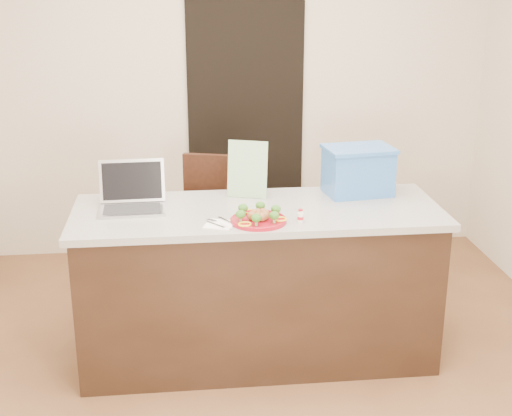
{
  "coord_description": "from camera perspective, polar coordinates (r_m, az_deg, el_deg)",
  "views": [
    {
      "loc": [
        -0.42,
        -3.49,
        2.2
      ],
      "look_at": [
        -0.01,
        0.2,
        0.94
      ],
      "focal_mm": 50.0,
      "sensor_mm": 36.0,
      "label": 1
    }
  ],
  "objects": [
    {
      "name": "yogurt_bottle",
      "position": [
        3.77,
        3.58,
        -0.7
      ],
      "size": [
        0.03,
        0.03,
        0.07
      ],
      "rotation": [
        0.0,
        0.0,
        0.15
      ],
      "color": "silver",
      "rests_on": "island"
    },
    {
      "name": "island",
      "position": [
        4.15,
        0.12,
        -6.07
      ],
      "size": [
        2.06,
        0.76,
        0.92
      ],
      "color": "black",
      "rests_on": "ground"
    },
    {
      "name": "chair",
      "position": [
        4.69,
        -2.95,
        -1.38
      ],
      "size": [
        0.57,
        0.58,
        1.04
      ],
      "rotation": [
        0.0,
        0.0,
        -0.28
      ],
      "color": "#33190F",
      "rests_on": "ground"
    },
    {
      "name": "leaflet",
      "position": [
        4.14,
        -0.69,
        3.11
      ],
      "size": [
        0.24,
        0.12,
        0.33
      ],
      "primitive_type": "cube",
      "rotation": [
        -0.14,
        0.0,
        -0.32
      ],
      "color": "silver",
      "rests_on": "island"
    },
    {
      "name": "broccoli",
      "position": [
        3.75,
        0.19,
        -0.3
      ],
      "size": [
        0.25,
        0.25,
        0.04
      ],
      "color": "#245316",
      "rests_on": "plate"
    },
    {
      "name": "ground",
      "position": [
        4.15,
        0.51,
        -13.33
      ],
      "size": [
        4.0,
        4.0,
        0.0
      ],
      "primitive_type": "plane",
      "color": "brown",
      "rests_on": "ground"
    },
    {
      "name": "meatballs",
      "position": [
        3.75,
        0.25,
        -0.57
      ],
      "size": [
        0.12,
        0.12,
        0.04
      ],
      "color": "brown",
      "rests_on": "plate"
    },
    {
      "name": "blue_box",
      "position": [
        4.25,
        8.16,
        3.01
      ],
      "size": [
        0.42,
        0.33,
        0.28
      ],
      "rotation": [
        0.0,
        0.0,
        0.13
      ],
      "color": "#3268B6",
      "rests_on": "island"
    },
    {
      "name": "laptop",
      "position": [
        4.04,
        -9.89,
        0.98
      ],
      "size": [
        0.37,
        0.3,
        0.26
      ],
      "rotation": [
        0.0,
        0.0,
        0.03
      ],
      "color": "#A4A5A9",
      "rests_on": "island"
    },
    {
      "name": "napkin",
      "position": [
        3.73,
        -2.94,
        -1.31
      ],
      "size": [
        0.18,
        0.18,
        0.01
      ],
      "primitive_type": "cube",
      "rotation": [
        0.0,
        0.0,
        -0.34
      ],
      "color": "white",
      "rests_on": "island"
    },
    {
      "name": "fork",
      "position": [
        3.74,
        -3.25,
        -1.18
      ],
      "size": [
        0.09,
        0.16,
        0.0
      ],
      "rotation": [
        0.0,
        0.0,
        0.67
      ],
      "color": "silver",
      "rests_on": "napkin"
    },
    {
      "name": "pepper_rings",
      "position": [
        3.76,
        0.19,
        -0.82
      ],
      "size": [
        0.26,
        0.27,
        0.01
      ],
      "color": "gold",
      "rests_on": "plate"
    },
    {
      "name": "knife",
      "position": [
        3.72,
        -2.46,
        -1.28
      ],
      "size": [
        0.07,
        0.19,
        0.01
      ],
      "rotation": [
        0.0,
        0.0,
        0.56
      ],
      "color": "white",
      "rests_on": "napkin"
    },
    {
      "name": "doorway",
      "position": [
        5.62,
        -0.83,
        6.41
      ],
      "size": [
        0.9,
        0.02,
        2.0
      ],
      "primitive_type": "cube",
      "color": "black",
      "rests_on": "ground"
    },
    {
      "name": "room_shell",
      "position": [
        3.56,
        0.59,
        9.34
      ],
      "size": [
        4.0,
        4.0,
        4.0
      ],
      "color": "white",
      "rests_on": "ground"
    },
    {
      "name": "plate",
      "position": [
        3.77,
        0.19,
        -0.97
      ],
      "size": [
        0.3,
        0.3,
        0.02
      ],
      "rotation": [
        0.0,
        0.0,
        0.23
      ],
      "color": "maroon",
      "rests_on": "island"
    }
  ]
}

